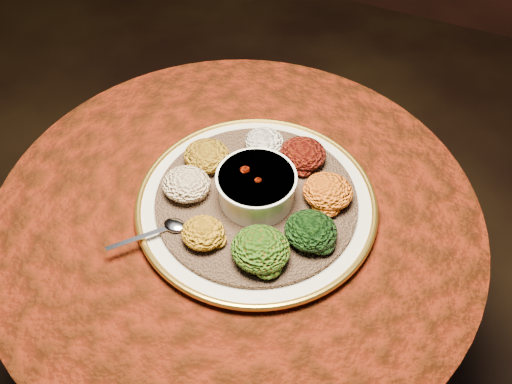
% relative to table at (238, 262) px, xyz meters
% --- Properties ---
extents(table, '(0.96, 0.96, 0.73)m').
position_rel_table_xyz_m(table, '(0.00, 0.00, 0.00)').
color(table, black).
rests_on(table, ground).
extents(platter, '(0.50, 0.50, 0.02)m').
position_rel_table_xyz_m(platter, '(0.03, 0.02, 0.19)').
color(platter, beige).
rests_on(platter, table).
extents(injera, '(0.50, 0.50, 0.01)m').
position_rel_table_xyz_m(injera, '(0.03, 0.02, 0.20)').
color(injera, brown).
rests_on(injera, platter).
extents(stew_bowl, '(0.15, 0.15, 0.06)m').
position_rel_table_xyz_m(stew_bowl, '(0.03, 0.02, 0.24)').
color(stew_bowl, white).
rests_on(stew_bowl, injera).
extents(spoon, '(0.11, 0.12, 0.01)m').
position_rel_table_xyz_m(spoon, '(-0.09, -0.11, 0.21)').
color(spoon, silver).
rests_on(spoon, injera).
extents(portion_ayib, '(0.08, 0.08, 0.04)m').
position_rel_table_xyz_m(portion_ayib, '(-0.01, 0.15, 0.23)').
color(portion_ayib, white).
rests_on(portion_ayib, injera).
extents(portion_kitfo, '(0.09, 0.09, 0.04)m').
position_rel_table_xyz_m(portion_kitfo, '(0.08, 0.15, 0.23)').
color(portion_kitfo, black).
rests_on(portion_kitfo, injera).
extents(portion_tikil, '(0.10, 0.09, 0.05)m').
position_rel_table_xyz_m(portion_tikil, '(0.16, 0.08, 0.23)').
color(portion_tikil, '#A2650D').
rests_on(portion_tikil, injera).
extents(portion_gomen, '(0.10, 0.09, 0.05)m').
position_rel_table_xyz_m(portion_gomen, '(0.16, -0.02, 0.23)').
color(portion_gomen, black).
rests_on(portion_gomen, injera).
extents(portion_mixveg, '(0.11, 0.10, 0.05)m').
position_rel_table_xyz_m(portion_mixveg, '(0.09, -0.10, 0.23)').
color(portion_mixveg, '#982A09').
rests_on(portion_mixveg, injera).
extents(portion_kik, '(0.08, 0.08, 0.04)m').
position_rel_table_xyz_m(portion_kik, '(-0.02, -0.10, 0.23)').
color(portion_kik, '#BC7610').
rests_on(portion_kik, injera).
extents(portion_timatim, '(0.09, 0.09, 0.04)m').
position_rel_table_xyz_m(portion_timatim, '(-0.10, -0.01, 0.23)').
color(portion_timatim, maroon).
rests_on(portion_timatim, injera).
extents(portion_shiro, '(0.09, 0.09, 0.04)m').
position_rel_table_xyz_m(portion_shiro, '(-0.09, 0.07, 0.23)').
color(portion_shiro, '#976D12').
rests_on(portion_shiro, injera).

